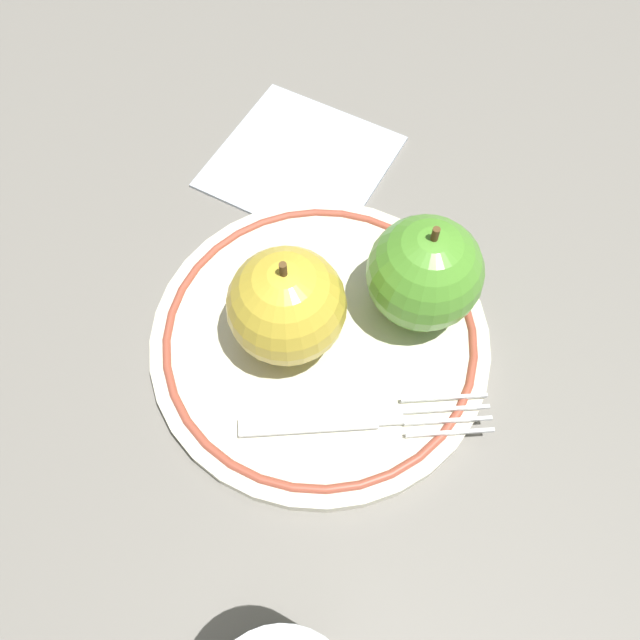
% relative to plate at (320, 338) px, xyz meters
% --- Properties ---
extents(ground_plane, '(2.00, 2.00, 0.00)m').
position_rel_plate_xyz_m(ground_plane, '(-0.01, -0.02, -0.01)').
color(ground_plane, slate).
extents(plate, '(0.24, 0.24, 0.01)m').
position_rel_plate_xyz_m(plate, '(0.00, 0.00, 0.00)').
color(plate, beige).
rests_on(plate, ground_plane).
extents(apple_red_whole, '(0.08, 0.08, 0.09)m').
position_rel_plate_xyz_m(apple_red_whole, '(0.01, -0.02, 0.05)').
color(apple_red_whole, gold).
rests_on(apple_red_whole, plate).
extents(apple_second_whole, '(0.08, 0.08, 0.09)m').
position_rel_plate_xyz_m(apple_second_whole, '(-0.07, 0.03, 0.05)').
color(apple_second_whole, '#52972E').
rests_on(apple_second_whole, plate).
extents(fork, '(0.13, 0.13, 0.00)m').
position_rel_plate_xyz_m(fork, '(0.03, 0.06, 0.01)').
color(fork, silver).
rests_on(fork, plate).
extents(napkin_folded, '(0.17, 0.17, 0.01)m').
position_rel_plate_xyz_m(napkin_folded, '(-0.11, -0.13, -0.00)').
color(napkin_folded, silver).
rests_on(napkin_folded, ground_plane).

